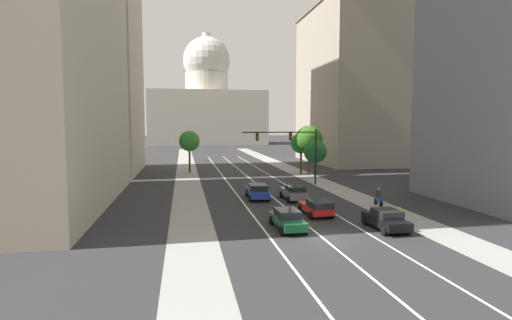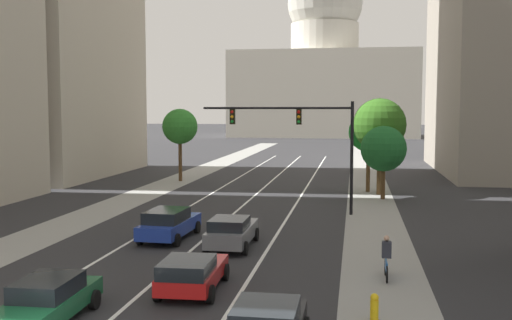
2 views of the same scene
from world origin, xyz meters
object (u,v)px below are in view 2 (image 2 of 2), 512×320
fire_hydrant (374,307)px  street_tree_mid_left (180,127)px  street_tree_near_right (380,125)px  capitol_building (324,72)px  car_green (47,301)px  cyclist (386,258)px  street_tree_far_right (369,133)px  car_gray (232,231)px  traffic_signal_mast (304,131)px  car_red (192,273)px  street_tree_mid_right (384,149)px  car_blue (169,223)px

fire_hydrant → street_tree_mid_left: street_tree_mid_left is taller
street_tree_mid_left → street_tree_near_right: bearing=-18.9°
capitol_building → car_green: capitol_building is taller
street_tree_near_right → cyclist: bearing=-91.4°
street_tree_far_right → car_gray: bearing=-108.1°
street_tree_near_right → street_tree_mid_left: 18.54m
fire_hydrant → cyclist: cyclist is taller
traffic_signal_mast → street_tree_mid_left: bearing=129.2°
cyclist → street_tree_far_right: bearing=-0.1°
cyclist → street_tree_mid_left: size_ratio=0.26×
car_red → street_tree_near_right: (7.56, 26.52, 4.63)m
street_tree_mid_left → street_tree_mid_right: street_tree_mid_left is taller
street_tree_near_right → street_tree_mid_right: (0.22, -2.38, -1.67)m
car_blue → street_tree_mid_left: bearing=17.8°
car_gray → fire_hydrant: car_gray is taller
car_green → street_tree_mid_left: size_ratio=0.72×
cyclist → car_gray: bearing=57.9°
capitol_building → fire_hydrant: 128.51m
capitol_building → street_tree_mid_left: 93.79m
car_green → traffic_signal_mast: (6.05, 21.02, 4.43)m
cyclist → fire_hydrant: bearing=172.5°
car_red → street_tree_far_right: bearing=-15.3°
traffic_signal_mast → street_tree_mid_right: size_ratio=1.77×
car_blue → street_tree_near_right: 21.66m
cyclist → street_tree_far_right: 25.40m
car_green → cyclist: cyclist is taller
car_green → car_blue: bearing=-1.5°
street_tree_near_right → street_tree_mid_right: bearing=-84.7°
car_red → street_tree_near_right: size_ratio=0.57×
fire_hydrant → street_tree_mid_left: 38.48m
capitol_building → street_tree_far_right: capitol_building is taller
car_red → traffic_signal_mast: size_ratio=0.45×
traffic_signal_mast → street_tree_near_right: (5.02, 9.36, 0.18)m
car_blue → cyclist: 11.90m
car_gray → street_tree_near_right: size_ratio=0.62×
street_tree_mid_left → street_tree_far_right: 17.36m
cyclist → street_tree_mid_left: 34.40m
car_gray → car_green: 11.57m
car_gray → cyclist: cyclist is taller
car_gray → street_tree_far_right: street_tree_far_right is taller
car_red → capitol_building: bearing=-0.9°
car_red → car_blue: car_blue is taller
cyclist → street_tree_mid_right: street_tree_mid_right is taller
car_red → street_tree_mid_right: (7.78, 24.14, 2.95)m
fire_hydrant → capitol_building: bearing=93.7°
capitol_building → car_green: size_ratio=9.11×
street_tree_mid_right → car_green: bearing=-112.0°
street_tree_near_right → street_tree_far_right: (-0.78, 1.46, -0.65)m
capitol_building → street_tree_mid_right: size_ratio=8.01×
car_gray → cyclist: size_ratio=2.65×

